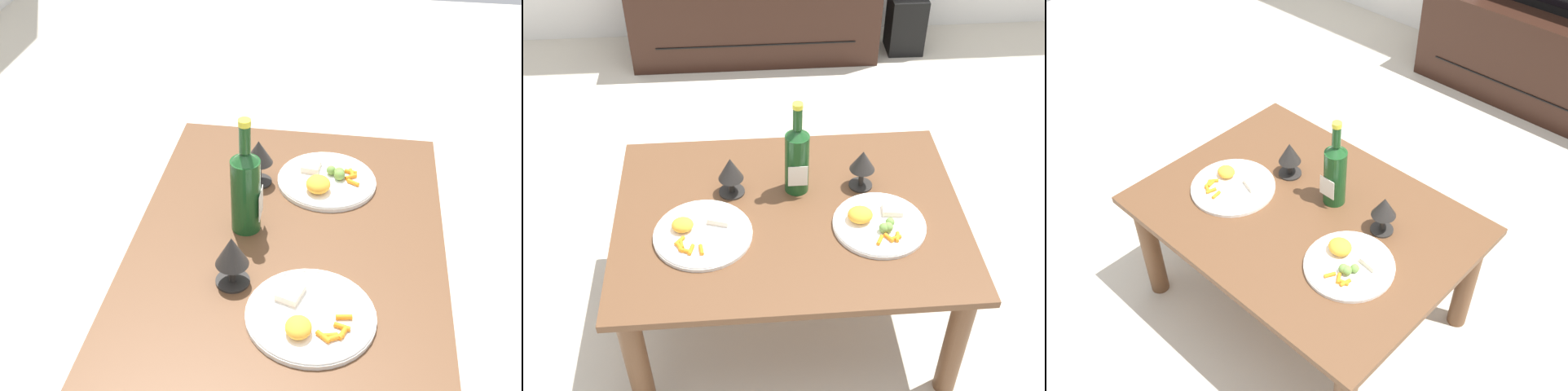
% 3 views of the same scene
% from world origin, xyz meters
% --- Properties ---
extents(ground_plane, '(6.40, 6.40, 0.00)m').
position_xyz_m(ground_plane, '(0.00, 0.00, 0.00)').
color(ground_plane, beige).
extents(dining_table, '(1.09, 0.80, 0.49)m').
position_xyz_m(dining_table, '(0.00, 0.00, 0.41)').
color(dining_table, brown).
rests_on(dining_table, ground_plane).
extents(tv_stand, '(1.35, 0.42, 0.52)m').
position_xyz_m(tv_stand, '(-0.03, 1.92, 0.26)').
color(tv_stand, black).
rests_on(tv_stand, ground_plane).
extents(wine_bottle, '(0.08, 0.08, 0.33)m').
position_xyz_m(wine_bottle, '(0.03, 0.12, 0.62)').
color(wine_bottle, '#19471E').
rests_on(wine_bottle, dining_table).
extents(goblet_left, '(0.08, 0.08, 0.14)m').
position_xyz_m(goblet_left, '(-0.18, 0.11, 0.58)').
color(goblet_left, black).
rests_on(goblet_left, dining_table).
extents(goblet_right, '(0.08, 0.08, 0.14)m').
position_xyz_m(goblet_right, '(0.24, 0.11, 0.59)').
color(goblet_right, black).
rests_on(goblet_right, dining_table).
extents(dinner_plate_left, '(0.30, 0.30, 0.05)m').
position_xyz_m(dinner_plate_left, '(-0.27, -0.08, 0.50)').
color(dinner_plate_left, white).
rests_on(dinner_plate_left, dining_table).
extents(dinner_plate_right, '(0.28, 0.28, 0.05)m').
position_xyz_m(dinner_plate_right, '(0.26, -0.08, 0.51)').
color(dinner_plate_right, white).
rests_on(dinner_plate_right, dining_table).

